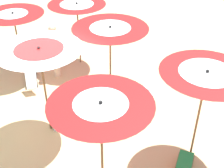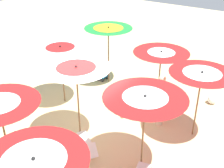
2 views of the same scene
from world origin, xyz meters
name	(u,v)px [view 1 (image 1 of 2)]	position (x,y,z in m)	size (l,w,h in m)	color
ground	(48,121)	(0.00, 0.00, -0.02)	(36.41, 36.41, 0.04)	beige
beach_umbrella_0	(77,9)	(2.87, 1.76, 2.03)	(1.94, 1.94, 2.27)	brown
beach_umbrella_1	(14,19)	(1.10, 2.82, 1.91)	(1.98, 1.98, 2.17)	brown
beach_umbrella_3	(110,34)	(2.15, -0.43, 2.08)	(2.14, 2.14, 2.32)	brown
beach_umbrella_4	(40,55)	(-0.12, -0.31, 2.28)	(2.03, 2.03, 2.51)	brown
beach_umbrella_6	(206,79)	(1.62, -3.61, 2.25)	(1.97, 1.97, 2.47)	brown
beach_umbrella_7	(101,111)	(-0.52, -2.68, 2.18)	(1.97, 1.97, 2.40)	brown
lounger_3	(75,119)	(0.42, -0.69, 0.19)	(1.25, 1.04, 0.55)	silver
lounger_4	(31,77)	(0.85, 1.96, 0.21)	(1.01, 1.35, 0.64)	#333338
lounger_5	(131,93)	(2.41, -1.06, 0.20)	(0.62, 1.28, 0.62)	olive
beachgoer_0	(54,50)	(1.70, 1.66, 0.98)	(0.30, 0.30, 1.85)	beige
beach_ball	(43,40)	(2.83, 3.98, 0.17)	(0.34, 0.34, 0.34)	white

